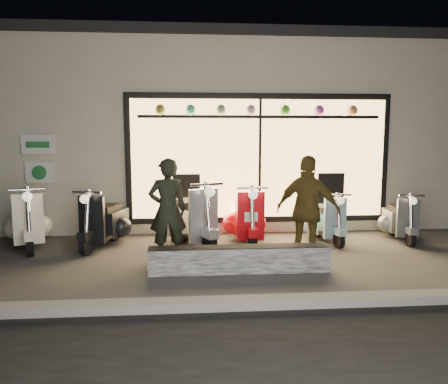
# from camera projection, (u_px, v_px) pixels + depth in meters

# --- Properties ---
(ground) EXTENTS (40.00, 40.00, 0.00)m
(ground) POSITION_uv_depth(u_px,v_px,m) (230.00, 260.00, 7.16)
(ground) COLOR #383533
(ground) RESTS_ON ground
(kerb) EXTENTS (40.00, 0.25, 0.12)m
(kerb) POSITION_uv_depth(u_px,v_px,m) (245.00, 303.00, 5.18)
(kerb) COLOR slate
(kerb) RESTS_ON ground
(shop_building) EXTENTS (10.20, 6.23, 4.20)m
(shop_building) POSITION_uv_depth(u_px,v_px,m) (213.00, 132.00, 11.81)
(shop_building) COLOR beige
(shop_building) RESTS_ON ground
(graffiti_barrier) EXTENTS (2.69, 0.28, 0.40)m
(graffiti_barrier) POSITION_uv_depth(u_px,v_px,m) (240.00, 259.00, 6.50)
(graffiti_barrier) COLOR black
(graffiti_barrier) RESTS_ON ground
(scooter_silver) EXTENTS (0.95, 1.62, 1.18)m
(scooter_silver) POSITION_uv_depth(u_px,v_px,m) (189.00, 219.00, 8.14)
(scooter_silver) COLOR black
(scooter_silver) RESTS_ON ground
(scooter_red) EXTENTS (0.50, 1.53, 1.10)m
(scooter_red) POSITION_uv_depth(u_px,v_px,m) (246.00, 219.00, 8.35)
(scooter_red) COLOR black
(scooter_red) RESTS_ON ground
(scooter_black) EXTENTS (0.74, 1.47, 1.05)m
(scooter_black) POSITION_uv_depth(u_px,v_px,m) (107.00, 222.00, 8.14)
(scooter_black) COLOR black
(scooter_black) RESTS_ON ground
(scooter_cream) EXTENTS (0.85, 1.53, 1.10)m
(scooter_cream) POSITION_uv_depth(u_px,v_px,m) (28.00, 222.00, 8.04)
(scooter_cream) COLOR black
(scooter_cream) RESTS_ON ground
(scooter_blue) EXTENTS (0.52, 1.33, 0.94)m
(scooter_blue) POSITION_uv_depth(u_px,v_px,m) (324.00, 220.00, 8.52)
(scooter_blue) COLOR black
(scooter_blue) RESTS_ON ground
(scooter_grey) EXTENTS (0.51, 1.29, 0.92)m
(scooter_grey) POSITION_uv_depth(u_px,v_px,m) (398.00, 220.00, 8.63)
(scooter_grey) COLOR black
(scooter_grey) RESTS_ON ground
(man) EXTENTS (0.67, 0.49, 1.67)m
(man) POSITION_uv_depth(u_px,v_px,m) (168.00, 210.00, 7.03)
(man) COLOR black
(man) RESTS_ON ground
(woman) EXTENTS (1.09, 0.87, 1.72)m
(woman) POSITION_uv_depth(u_px,v_px,m) (308.00, 210.00, 6.85)
(woman) COLOR brown
(woman) RESTS_ON ground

